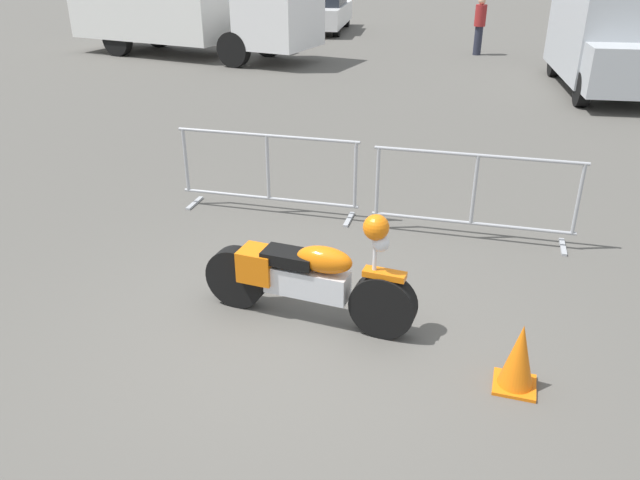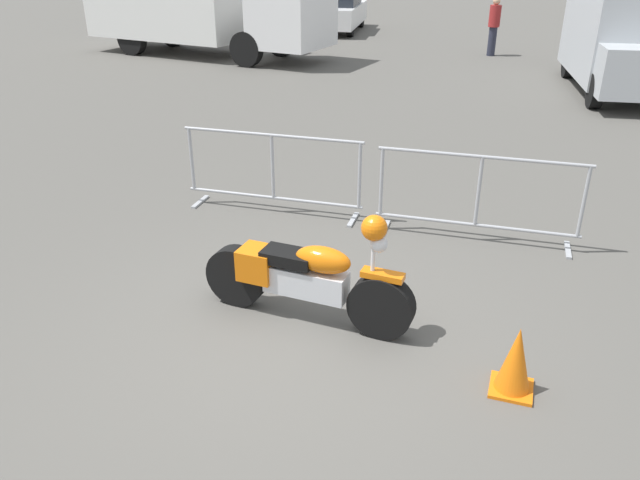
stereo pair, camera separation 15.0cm
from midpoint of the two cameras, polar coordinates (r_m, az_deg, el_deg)
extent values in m
plane|color=#54514C|center=(5.77, -1.81, -8.91)|extent=(120.00, 120.00, 0.00)
cylinder|color=black|center=(5.67, 6.37, -6.07)|extent=(0.62, 0.21, 0.61)
cylinder|color=black|center=(6.17, -6.90, -3.27)|extent=(0.62, 0.21, 0.61)
cube|color=silver|center=(5.83, -0.56, -3.84)|extent=(0.81, 0.27, 0.27)
ellipsoid|color=orange|center=(5.64, 1.03, -1.82)|extent=(0.55, 0.28, 0.25)
cube|color=black|center=(5.78, -2.14, -1.55)|extent=(0.51, 0.29, 0.11)
cube|color=orange|center=(5.97, -4.95, -2.13)|extent=(0.36, 0.32, 0.30)
cube|color=orange|center=(5.51, 6.53, -3.21)|extent=(0.39, 0.15, 0.06)
cylinder|color=silver|center=(5.47, 5.64, -1.85)|extent=(0.04, 0.04, 0.43)
sphere|color=silver|center=(5.38, 6.20, -0.37)|extent=(0.15, 0.15, 0.15)
sphere|color=orange|center=(5.33, 5.79, 1.09)|extent=(0.23, 0.23, 0.23)
cylinder|color=#9EA0A5|center=(7.98, -3.92, 9.54)|extent=(2.40, 0.17, 0.04)
cylinder|color=#9EA0A5|center=(8.26, -3.74, 3.88)|extent=(2.40, 0.17, 0.04)
cylinder|color=#9EA0A5|center=(8.56, -11.16, 7.27)|extent=(0.05, 0.05, 0.85)
cylinder|color=#9EA0A5|center=(8.11, -3.83, 6.66)|extent=(0.05, 0.05, 0.85)
cylinder|color=#9EA0A5|center=(7.81, 4.19, 5.88)|extent=(0.05, 0.05, 0.85)
cube|color=#9EA0A5|center=(8.74, -10.41, 3.45)|extent=(0.08, 0.44, 0.03)
cube|color=#9EA0A5|center=(8.05, 3.57, 1.85)|extent=(0.08, 0.44, 0.03)
cylinder|color=#9EA0A5|center=(7.40, 15.23, 7.35)|extent=(2.40, 0.17, 0.04)
cylinder|color=#9EA0A5|center=(7.70, 14.50, 1.35)|extent=(2.40, 0.17, 0.04)
cylinder|color=#9EA0A5|center=(7.63, 6.20, 5.30)|extent=(0.05, 0.05, 0.85)
cylinder|color=#9EA0A5|center=(7.54, 14.86, 4.29)|extent=(0.05, 0.05, 0.85)
cylinder|color=#9EA0A5|center=(7.62, 23.50, 3.18)|extent=(0.05, 0.05, 0.85)
cube|color=#9EA0A5|center=(7.85, 6.49, 1.08)|extent=(0.08, 0.44, 0.03)
cube|color=#9EA0A5|center=(7.84, 22.22, -0.86)|extent=(0.08, 0.44, 0.03)
cube|color=silver|center=(18.49, -2.35, 20.14)|extent=(2.10, 2.43, 1.90)
cylinder|color=black|center=(19.90, -3.28, 17.78)|extent=(0.99, 0.42, 0.96)
cylinder|color=black|center=(18.29, -6.51, 16.94)|extent=(0.99, 0.42, 0.96)
cylinder|color=black|center=(22.35, -13.10, 18.09)|extent=(0.99, 0.42, 0.96)
cylinder|color=black|center=(20.92, -16.62, 17.21)|extent=(0.99, 0.42, 0.96)
cube|color=#B2B7BC|center=(16.85, 26.18, 16.70)|extent=(2.60, 4.35, 2.00)
cylinder|color=black|center=(14.79, 24.15, 12.30)|extent=(0.35, 0.75, 0.72)
cylinder|color=black|center=(18.35, 27.30, 13.99)|extent=(0.35, 0.75, 0.72)
cylinder|color=black|center=(17.96, 22.04, 14.75)|extent=(0.35, 0.75, 0.72)
cube|color=#284799|center=(27.62, -9.86, 19.97)|extent=(2.25, 4.31, 0.67)
cylinder|color=black|center=(29.12, -10.26, 19.69)|extent=(0.30, 0.64, 0.61)
cylinder|color=black|center=(28.65, -7.46, 19.77)|extent=(0.30, 0.64, 0.61)
cylinder|color=black|center=(26.69, -12.32, 18.97)|extent=(0.30, 0.64, 0.61)
cylinder|color=black|center=(26.18, -9.32, 19.08)|extent=(0.30, 0.64, 0.61)
cube|color=maroon|center=(26.25, -4.48, 20.02)|extent=(2.36, 4.54, 0.70)
cylinder|color=black|center=(27.81, -5.23, 19.72)|extent=(0.31, 0.67, 0.64)
cylinder|color=black|center=(27.44, -2.07, 19.72)|extent=(0.31, 0.67, 0.64)
cylinder|color=black|center=(25.17, -7.04, 18.99)|extent=(0.31, 0.67, 0.64)
cylinder|color=black|center=(24.77, -3.59, 19.01)|extent=(0.31, 0.67, 0.64)
cube|color=white|center=(25.49, 1.72, 19.92)|extent=(2.39, 4.58, 0.71)
cylinder|color=black|center=(27.02, 0.57, 19.64)|extent=(0.31, 0.68, 0.65)
cylinder|color=black|center=(26.79, 3.91, 19.53)|extent=(0.31, 0.68, 0.65)
cylinder|color=black|center=(24.29, -0.70, 18.93)|extent=(0.31, 0.68, 0.65)
cylinder|color=black|center=(24.03, 2.99, 18.82)|extent=(0.31, 0.68, 0.65)
cylinder|color=#262838|center=(20.71, 15.66, 17.09)|extent=(0.32, 0.32, 0.85)
cylinder|color=maroon|center=(20.62, 15.91, 19.10)|extent=(0.45, 0.45, 0.62)
sphere|color=tan|center=(20.58, 16.06, 20.25)|extent=(0.22, 0.22, 0.22)
cube|color=orange|center=(5.42, 17.84, -12.78)|extent=(0.34, 0.34, 0.03)
cone|color=orange|center=(5.25, 18.28, -10.25)|extent=(0.28, 0.28, 0.56)
camera|label=1|loc=(0.08, -89.29, 0.35)|focal=35.00mm
camera|label=2|loc=(0.08, 90.71, -0.35)|focal=35.00mm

